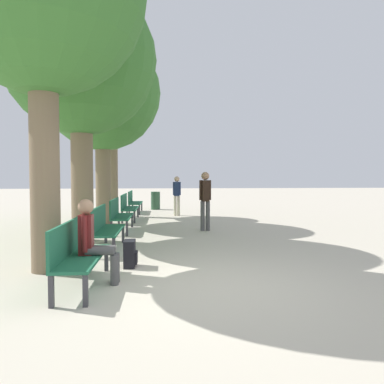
{
  "coord_description": "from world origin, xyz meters",
  "views": [
    {
      "loc": [
        -0.56,
        -5.24,
        1.59
      ],
      "look_at": [
        0.25,
        5.01,
        1.13
      ],
      "focal_mm": 35.0,
      "sensor_mm": 36.0,
      "label": 1
    }
  ],
  "objects_px": {
    "tree_row_1": "(81,61)",
    "tree_row_2": "(102,93)",
    "bench_row_3": "(127,206)",
    "bench_row_0": "(76,250)",
    "pedestrian_near": "(177,193)",
    "bench_row_1": "(104,226)",
    "trash_bin": "(156,201)",
    "backpack": "(130,254)",
    "bench_row_2": "(119,213)",
    "tree_row_3": "(112,106)",
    "person_seated": "(94,239)",
    "bench_row_4": "(133,200)",
    "pedestrian_mid": "(205,197)"
  },
  "relations": [
    {
      "from": "tree_row_2",
      "to": "pedestrian_mid",
      "type": "distance_m",
      "value": 4.86
    },
    {
      "from": "bench_row_1",
      "to": "pedestrian_near",
      "type": "distance_m",
      "value": 6.92
    },
    {
      "from": "bench_row_3",
      "to": "pedestrian_mid",
      "type": "height_order",
      "value": "pedestrian_mid"
    },
    {
      "from": "bench_row_3",
      "to": "person_seated",
      "type": "xyz_separation_m",
      "value": [
        0.24,
        -7.8,
        0.14
      ]
    },
    {
      "from": "bench_row_3",
      "to": "tree_row_3",
      "type": "relative_size",
      "value": 0.32
    },
    {
      "from": "tree_row_1",
      "to": "pedestrian_mid",
      "type": "bearing_deg",
      "value": 24.35
    },
    {
      "from": "bench_row_2",
      "to": "pedestrian_near",
      "type": "bearing_deg",
      "value": 65.95
    },
    {
      "from": "backpack",
      "to": "bench_row_3",
      "type": "bearing_deg",
      "value": 95.64
    },
    {
      "from": "bench_row_0",
      "to": "tree_row_2",
      "type": "distance_m",
      "value": 7.93
    },
    {
      "from": "tree_row_1",
      "to": "pedestrian_mid",
      "type": "relative_size",
      "value": 3.65
    },
    {
      "from": "tree_row_2",
      "to": "pedestrian_mid",
      "type": "height_order",
      "value": "tree_row_2"
    },
    {
      "from": "tree_row_2",
      "to": "pedestrian_mid",
      "type": "relative_size",
      "value": 3.64
    },
    {
      "from": "tree_row_2",
      "to": "trash_bin",
      "type": "xyz_separation_m",
      "value": [
        1.6,
        5.05,
        -3.82
      ]
    },
    {
      "from": "pedestrian_mid",
      "to": "person_seated",
      "type": "bearing_deg",
      "value": -113.47
    },
    {
      "from": "bench_row_3",
      "to": "pedestrian_mid",
      "type": "xyz_separation_m",
      "value": [
        2.46,
        -2.7,
        0.44
      ]
    },
    {
      "from": "trash_bin",
      "to": "backpack",
      "type": "bearing_deg",
      "value": -91.25
    },
    {
      "from": "bench_row_2",
      "to": "tree_row_3",
      "type": "distance_m",
      "value": 5.57
    },
    {
      "from": "tree_row_3",
      "to": "trash_bin",
      "type": "relative_size",
      "value": 6.67
    },
    {
      "from": "bench_row_1",
      "to": "bench_row_2",
      "type": "bearing_deg",
      "value": 90.0
    },
    {
      "from": "bench_row_0",
      "to": "person_seated",
      "type": "relative_size",
      "value": 1.43
    },
    {
      "from": "bench_row_3",
      "to": "bench_row_0",
      "type": "bearing_deg",
      "value": -90.0
    },
    {
      "from": "bench_row_2",
      "to": "person_seated",
      "type": "bearing_deg",
      "value": -87.32
    },
    {
      "from": "bench_row_2",
      "to": "person_seated",
      "type": "distance_m",
      "value": 5.17
    },
    {
      "from": "bench_row_1",
      "to": "bench_row_3",
      "type": "relative_size",
      "value": 1.0
    },
    {
      "from": "bench_row_0",
      "to": "person_seated",
      "type": "bearing_deg",
      "value": 24.98
    },
    {
      "from": "bench_row_0",
      "to": "pedestrian_near",
      "type": "xyz_separation_m",
      "value": [
        1.8,
        9.31,
        0.36
      ]
    },
    {
      "from": "tree_row_1",
      "to": "tree_row_3",
      "type": "xyz_separation_m",
      "value": [
        -0.0,
        5.55,
        -0.04
      ]
    },
    {
      "from": "bench_row_2",
      "to": "tree_row_1",
      "type": "bearing_deg",
      "value": -114.95
    },
    {
      "from": "pedestrian_near",
      "to": "bench_row_1",
      "type": "bearing_deg",
      "value": -105.1
    },
    {
      "from": "bench_row_1",
      "to": "tree_row_1",
      "type": "relative_size",
      "value": 0.29
    },
    {
      "from": "bench_row_0",
      "to": "tree_row_2",
      "type": "height_order",
      "value": "tree_row_2"
    },
    {
      "from": "trash_bin",
      "to": "pedestrian_near",
      "type": "bearing_deg",
      "value": -71.89
    },
    {
      "from": "bench_row_1",
      "to": "tree_row_3",
      "type": "xyz_separation_m",
      "value": [
        -0.69,
        6.7,
        3.74
      ]
    },
    {
      "from": "person_seated",
      "to": "tree_row_1",
      "type": "bearing_deg",
      "value": 104.22
    },
    {
      "from": "bench_row_0",
      "to": "bench_row_4",
      "type": "height_order",
      "value": "same"
    },
    {
      "from": "bench_row_4",
      "to": "pedestrian_mid",
      "type": "height_order",
      "value": "pedestrian_mid"
    },
    {
      "from": "bench_row_0",
      "to": "tree_row_3",
      "type": "bearing_deg",
      "value": 94.23
    },
    {
      "from": "bench_row_3",
      "to": "pedestrian_near",
      "type": "height_order",
      "value": "pedestrian_near"
    },
    {
      "from": "pedestrian_near",
      "to": "bench_row_4",
      "type": "bearing_deg",
      "value": 145.4
    },
    {
      "from": "person_seated",
      "to": "bench_row_0",
      "type": "bearing_deg",
      "value": -155.02
    },
    {
      "from": "bench_row_1",
      "to": "tree_row_1",
      "type": "bearing_deg",
      "value": 120.92
    },
    {
      "from": "person_seated",
      "to": "bench_row_3",
      "type": "bearing_deg",
      "value": 91.77
    },
    {
      "from": "bench_row_4",
      "to": "tree_row_2",
      "type": "distance_m",
      "value": 5.19
    },
    {
      "from": "bench_row_1",
      "to": "backpack",
      "type": "distance_m",
      "value": 1.7
    },
    {
      "from": "bench_row_0",
      "to": "person_seated",
      "type": "height_order",
      "value": "person_seated"
    },
    {
      "from": "pedestrian_near",
      "to": "bench_row_3",
      "type": "bearing_deg",
      "value": -142.21
    },
    {
      "from": "tree_row_3",
      "to": "backpack",
      "type": "relative_size",
      "value": 11.83
    },
    {
      "from": "tree_row_1",
      "to": "tree_row_2",
      "type": "height_order",
      "value": "tree_row_1"
    },
    {
      "from": "bench_row_4",
      "to": "pedestrian_mid",
      "type": "distance_m",
      "value": 5.89
    },
    {
      "from": "bench_row_4",
      "to": "person_seated",
      "type": "distance_m",
      "value": 10.44
    }
  ]
}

